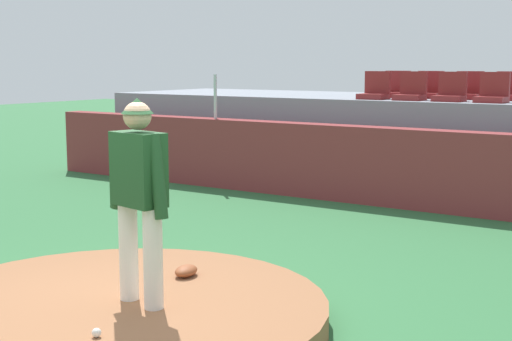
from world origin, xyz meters
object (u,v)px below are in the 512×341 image
object	(u,v)px
baseball	(97,333)
stadium_chair_7	(509,91)
fielding_glove	(186,271)
stadium_chair_4	(396,89)
pitcher	(139,186)
stadium_chair_0	(375,90)
stadium_chair_1	(411,91)
stadium_chair_6	(468,91)
stadium_chair_5	(429,90)
stadium_chair_2	(451,92)
stadium_chair_3	(493,93)

from	to	relation	value
baseball	stadium_chair_7	world-z (taller)	stadium_chair_7
fielding_glove	stadium_chair_4	size ratio (longest dim) A/B	0.60
pitcher	stadium_chair_0	bearing A→B (deg)	110.70
stadium_chair_4	stadium_chair_1	bearing A→B (deg)	127.40
baseball	stadium_chair_6	distance (m)	9.46
stadium_chair_0	stadium_chair_5	world-z (taller)	same
stadium_chair_1	stadium_chair_0	bearing A→B (deg)	0.59
stadium_chair_6	fielding_glove	bearing A→B (deg)	87.52
fielding_glove	stadium_chair_2	world-z (taller)	stadium_chair_2
stadium_chair_4	stadium_chair_6	distance (m)	1.38
stadium_chair_2	stadium_chair_4	xyz separation A→B (m)	(-1.36, 0.85, 0.00)
stadium_chair_0	stadium_chair_7	world-z (taller)	same
baseball	stadium_chair_1	size ratio (longest dim) A/B	0.15
baseball	stadium_chair_0	world-z (taller)	stadium_chair_0
stadium_chair_7	pitcher	bearing A→B (deg)	84.43
baseball	stadium_chair_1	distance (m)	8.64
stadium_chair_4	stadium_chair_6	xyz separation A→B (m)	(1.38, 0.01, 0.00)
stadium_chair_3	stadium_chair_6	xyz separation A→B (m)	(-0.68, 0.86, 0.00)
baseball	stadium_chair_7	size ratio (longest dim) A/B	0.15
pitcher	stadium_chair_5	distance (m)	8.56
baseball	stadium_chair_5	xyz separation A→B (m)	(-0.87, 9.32, 1.57)
pitcher	baseball	world-z (taller)	pitcher
fielding_glove	stadium_chair_0	distance (m)	7.03
baseball	stadium_chair_1	world-z (taller)	stadium_chair_1
stadium_chair_4	stadium_chair_5	world-z (taller)	same
stadium_chair_5	stadium_chair_3	bearing A→B (deg)	148.97
stadium_chair_0	stadium_chair_6	xyz separation A→B (m)	(1.41, 0.88, 0.00)
pitcher	stadium_chair_7	size ratio (longest dim) A/B	3.61
stadium_chair_0	stadium_chair_1	world-z (taller)	same
stadium_chair_3	baseball	bearing A→B (deg)	86.27
fielding_glove	stadium_chair_0	size ratio (longest dim) A/B	0.60
stadium_chair_1	stadium_chair_3	world-z (taller)	same
stadium_chair_1	stadium_chair_5	world-z (taller)	same
baseball	stadium_chair_4	bearing A→B (deg)	99.24
stadium_chair_0	stadium_chair_7	size ratio (longest dim) A/B	1.00
pitcher	stadium_chair_4	bearing A→B (deg)	109.57
pitcher	stadium_chair_7	world-z (taller)	stadium_chair_7
stadium_chair_3	stadium_chair_5	distance (m)	1.66
pitcher	stadium_chair_7	bearing A→B (deg)	95.61
pitcher	stadium_chair_0	xyz separation A→B (m)	(-1.28, 7.65, 0.56)
stadium_chair_7	stadium_chair_3	bearing A→B (deg)	88.55
stadium_chair_1	stadium_chair_5	bearing A→B (deg)	-89.48
baseball	stadium_chair_4	world-z (taller)	stadium_chair_4
stadium_chair_0	stadium_chair_4	xyz separation A→B (m)	(0.03, 0.87, 0.00)
fielding_glove	stadium_chair_6	xyz separation A→B (m)	(0.33, 7.65, 1.55)
stadium_chair_0	stadium_chair_5	size ratio (longest dim) A/B	1.00
pitcher	stadium_chair_6	bearing A→B (deg)	100.31
stadium_chair_4	baseball	bearing A→B (deg)	99.24
stadium_chair_1	stadium_chair_3	distance (m)	1.41
stadium_chair_5	stadium_chair_7	distance (m)	1.44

